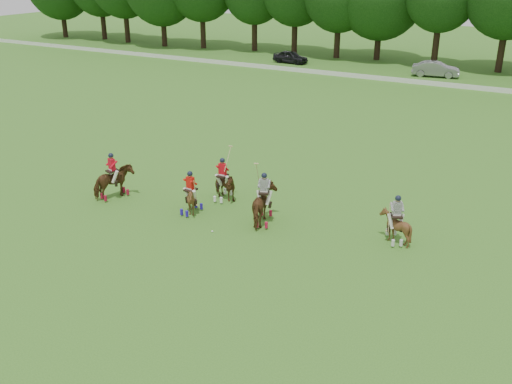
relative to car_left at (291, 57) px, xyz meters
The scene contains 10 objects.
ground 45.03m from the car_left, 70.74° to the right, with size 180.00×180.00×0.00m, color #376B1E.
boundary_rail 15.52m from the car_left, 16.86° to the right, with size 120.00×0.10×0.44m, color white.
car_left is the anchor object (origin of this frame).
car_mid 16.24m from the car_left, ahead, with size 1.61×4.62×1.52m, color gray.
polo_red_a 40.56m from the car_left, 76.93° to the right, with size 1.55×2.20×2.39m.
polo_red_b 39.63m from the car_left, 69.16° to the right, with size 1.57×1.38×2.75m.
polo_red_c 41.47m from the car_left, 70.78° to the right, with size 1.28×1.40×2.14m.
polo_stripe_a 42.09m from the car_left, 65.91° to the right, with size 1.59×2.29×3.00m.
polo_stripe_b 43.85m from the car_left, 58.44° to the right, with size 1.64×1.70×2.16m.
polo_ball 43.31m from the car_left, 68.85° to the right, with size 0.09×0.09×0.09m, color white.
Camera 1 is at (13.46, -16.82, 11.42)m, focal length 40.00 mm.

